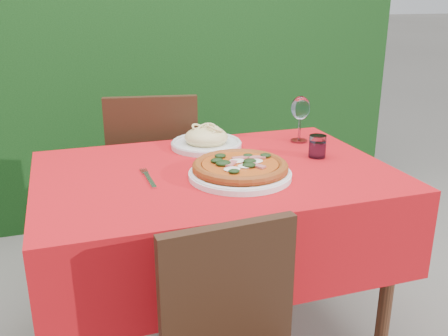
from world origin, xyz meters
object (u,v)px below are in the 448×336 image
object	(u,v)px
chair_far	(154,173)
fork	(150,180)
pasta_plate	(206,140)
pizza_plate	(240,169)
wine_glass	(300,110)
water_glass	(317,147)

from	to	relation	value
chair_far	fork	world-z (taller)	chair_far
pasta_plate	fork	bearing A→B (deg)	-132.64
chair_far	pizza_plate	size ratio (longest dim) A/B	2.20
fork	pasta_plate	bearing A→B (deg)	45.91
chair_far	wine_glass	bearing A→B (deg)	153.54
water_glass	fork	world-z (taller)	water_glass
chair_far	fork	distance (m)	0.74
pasta_plate	water_glass	xyz separation A→B (m)	(0.37, -0.26, 0.01)
water_glass	wine_glass	bearing A→B (deg)	81.81
pizza_plate	chair_far	bearing A→B (deg)	102.52
fork	pizza_plate	bearing A→B (deg)	-13.67
pizza_plate	pasta_plate	xyz separation A→B (m)	(-0.01, 0.38, -0.00)
pasta_plate	wine_glass	world-z (taller)	wine_glass
wine_glass	fork	xyz separation A→B (m)	(-0.70, -0.27, -0.13)
water_glass	pasta_plate	bearing A→B (deg)	144.57
wine_glass	fork	distance (m)	0.76
fork	chair_far	bearing A→B (deg)	77.56
pasta_plate	water_glass	distance (m)	0.45
water_glass	fork	xyz separation A→B (m)	(-0.66, -0.06, -0.04)
chair_far	fork	bearing A→B (deg)	89.12
pizza_plate	wine_glass	bearing A→B (deg)	40.81
chair_far	water_glass	distance (m)	0.87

